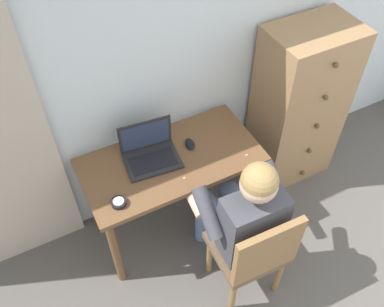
{
  "coord_description": "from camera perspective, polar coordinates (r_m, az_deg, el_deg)",
  "views": [
    {
      "loc": [
        -1.16,
        0.21,
        2.77
      ],
      "look_at": [
        -0.37,
        1.74,
        0.84
      ],
      "focal_mm": 39.66,
      "sensor_mm": 36.0,
      "label": 1
    }
  ],
  "objects": [
    {
      "name": "wall_back",
      "position": [
        2.76,
        2.51,
        14.77
      ],
      "size": [
        4.8,
        0.05,
        2.5
      ],
      "primitive_type": "cube",
      "color": "silver",
      "rests_on": "ground_plane"
    },
    {
      "name": "computer_mouse",
      "position": [
        2.75,
        -0.29,
        1.3
      ],
      "size": [
        0.08,
        0.11,
        0.03
      ],
      "primitive_type": "ellipsoid",
      "rotation": [
        0.0,
        0.0,
        -0.17
      ],
      "color": "black",
      "rests_on": "desk"
    },
    {
      "name": "desk_clock",
      "position": [
        2.5,
        -9.82,
        -6.52
      ],
      "size": [
        0.09,
        0.09,
        0.03
      ],
      "color": "black",
      "rests_on": "desk"
    },
    {
      "name": "chair",
      "position": [
        2.62,
        8.31,
        -12.96
      ],
      "size": [
        0.43,
        0.42,
        0.88
      ],
      "color": "brown",
      "rests_on": "ground_plane"
    },
    {
      "name": "dresser",
      "position": [
        3.25,
        14.09,
        6.04
      ],
      "size": [
        0.61,
        0.45,
        1.31
      ],
      "color": "#9E754C",
      "rests_on": "ground_plane"
    },
    {
      "name": "person_seated",
      "position": [
        2.54,
        6.62,
        -7.76
      ],
      "size": [
        0.54,
        0.59,
        1.2
      ],
      "color": "#6B84AD",
      "rests_on": "ground_plane"
    },
    {
      "name": "laptop",
      "position": [
        2.67,
        -5.67,
        0.22
      ],
      "size": [
        0.36,
        0.28,
        0.24
      ],
      "color": "#232326",
      "rests_on": "desk"
    },
    {
      "name": "desk",
      "position": [
        2.78,
        -2.78,
        -2.36
      ],
      "size": [
        1.14,
        0.58,
        0.74
      ],
      "color": "brown",
      "rests_on": "ground_plane"
    }
  ]
}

